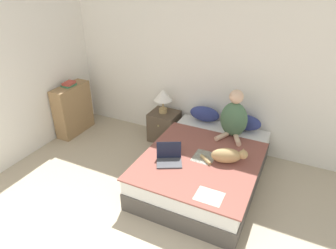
# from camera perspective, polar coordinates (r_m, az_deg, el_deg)

# --- Properties ---
(wall_back) EXTENTS (5.87, 0.05, 2.55)m
(wall_back) POSITION_cam_1_polar(r_m,az_deg,el_deg) (4.68, 8.80, 10.40)
(wall_back) COLOR white
(wall_back) RESTS_ON ground_plane
(bed) EXTENTS (1.46, 1.98, 0.47)m
(bed) POSITION_cam_1_polar(r_m,az_deg,el_deg) (4.17, 6.84, -8.05)
(bed) COLOR #4C4742
(bed) RESTS_ON ground_plane
(pillow_near) EXTENTS (0.48, 0.21, 0.24)m
(pillow_near) POSITION_cam_1_polar(r_m,az_deg,el_deg) (4.77, 6.99, 2.02)
(pillow_near) COLOR navy
(pillow_near) RESTS_ON bed
(pillow_far) EXTENTS (0.48, 0.21, 0.24)m
(pillow_far) POSITION_cam_1_polar(r_m,az_deg,el_deg) (4.63, 14.44, 0.43)
(pillow_far) COLOR navy
(pillow_far) RESTS_ON bed
(person_sitting) EXTENTS (0.39, 0.38, 0.71)m
(person_sitting) POSITION_cam_1_polar(r_m,az_deg,el_deg) (4.33, 12.45, 1.36)
(person_sitting) COLOR #476B4C
(person_sitting) RESTS_ON bed
(cat_tabby) EXTENTS (0.58, 0.33, 0.19)m
(cat_tabby) POSITION_cam_1_polar(r_m,az_deg,el_deg) (3.84, 11.30, -5.81)
(cat_tabby) COLOR tan
(cat_tabby) RESTS_ON bed
(laptop_open) EXTENTS (0.40, 0.38, 0.23)m
(laptop_open) POSITION_cam_1_polar(r_m,az_deg,el_deg) (3.80, 0.21, -6.46)
(laptop_open) COLOR #424247
(laptop_open) RESTS_ON bed
(nightstand) EXTENTS (0.46, 0.44, 0.50)m
(nightstand) POSITION_cam_1_polar(r_m,az_deg,el_deg) (5.09, -0.72, -0.29)
(nightstand) COLOR brown
(nightstand) RESTS_ON ground_plane
(table_lamp) EXTENTS (0.30, 0.30, 0.41)m
(table_lamp) POSITION_cam_1_polar(r_m,az_deg,el_deg) (4.87, -0.96, 5.45)
(table_lamp) COLOR tan
(table_lamp) RESTS_ON nightstand
(bookshelf) EXTENTS (0.26, 0.71, 0.87)m
(bookshelf) POSITION_cam_1_polar(r_m,az_deg,el_deg) (5.50, -17.64, 2.75)
(bookshelf) COLOR #99754C
(bookshelf) RESTS_ON ground_plane
(book_stack_top) EXTENTS (0.18, 0.23, 0.07)m
(book_stack_top) POSITION_cam_1_polar(r_m,az_deg,el_deg) (5.33, -18.35, 7.31)
(book_stack_top) COLOR #3D7A51
(book_stack_top) RESTS_ON bookshelf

